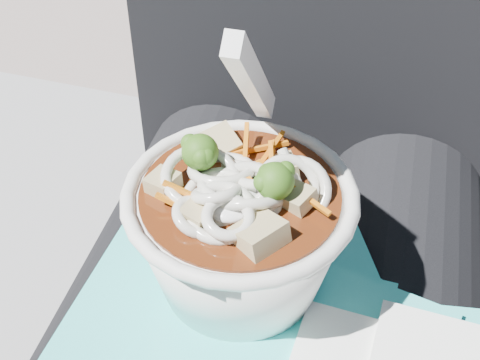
# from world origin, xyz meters

# --- Properties ---
(person_body) EXTENTS (0.34, 0.94, 0.97)m
(person_body) POSITION_xyz_m (0.00, 0.09, 0.53)
(person_body) COLOR black
(person_body) RESTS_ON ground
(plastic_bag) EXTENTS (0.28, 0.32, 0.02)m
(plastic_bag) POSITION_xyz_m (0.01, -0.02, 0.58)
(plastic_bag) COLOR #31CCC9
(plastic_bag) RESTS_ON lap
(udon_bowl) EXTENTS (0.16, 0.16, 0.19)m
(udon_bowl) POSITION_xyz_m (-0.02, 0.02, 0.64)
(udon_bowl) COLOR white
(udon_bowl) RESTS_ON plastic_bag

